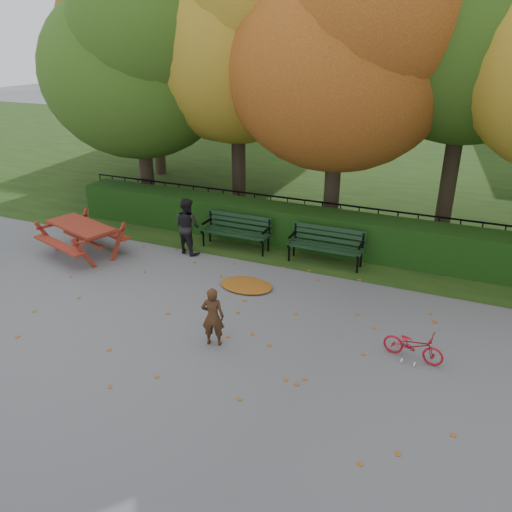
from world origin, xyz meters
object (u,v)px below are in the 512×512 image
at_px(child, 213,317).
at_px(adult, 187,226).
at_px(picnic_table, 81,231).
at_px(tree_f, 153,18).
at_px(bench_left, 237,229).
at_px(bench_right, 326,243).
at_px(tree_b, 244,24).
at_px(bicycle, 413,345).
at_px(tree_a, 141,58).
at_px(tree_c, 352,48).

relative_size(child, adult, 0.77).
distance_m(picnic_table, adult, 2.64).
bearing_deg(tree_f, bench_left, -43.51).
distance_m(bench_right, adult, 3.50).
distance_m(tree_b, bench_right, 6.76).
xyz_separation_m(child, bicycle, (3.34, 0.95, -0.29)).
height_order(bench_left, child, child).
bearing_deg(tree_f, child, -52.90).
xyz_separation_m(bench_left, bench_right, (2.40, 0.00, 0.00)).
bearing_deg(bicycle, bench_right, 46.20).
height_order(tree_b, bicycle, tree_b).
bearing_deg(bicycle, adult, 76.11).
distance_m(child, adult, 4.28).
height_order(bench_left, bench_right, same).
xyz_separation_m(tree_a, tree_f, (-1.94, 3.66, 1.17)).
bearing_deg(child, picnic_table, -40.64).
height_order(tree_a, child, tree_a).
relative_size(tree_b, picnic_table, 3.85).
height_order(tree_f, bench_left, tree_f).
bearing_deg(tree_a, child, -48.30).
relative_size(bench_left, adult, 1.24).
distance_m(tree_f, bicycle, 14.91).
xyz_separation_m(tree_c, bench_left, (-2.13, -2.26, -4.30)).
height_order(tree_f, child, tree_f).
bearing_deg(tree_b, picnic_table, -113.65).
distance_m(tree_f, child, 13.28).
relative_size(tree_b, bench_left, 4.88).
bearing_deg(tree_c, tree_b, 166.55).
relative_size(child, bicycle, 1.09).
xyz_separation_m(tree_f, bench_left, (5.83, -5.54, -5.17)).
xyz_separation_m(tree_f, picnic_table, (2.48, -7.53, -5.05)).
height_order(tree_a, tree_f, tree_f).
bearing_deg(tree_c, bicycle, -63.49).
xyz_separation_m(tree_a, tree_b, (2.74, 1.17, 0.88)).
height_order(bench_right, child, child).
height_order(tree_b, picnic_table, tree_b).
bearing_deg(bench_right, bicycle, -52.70).
xyz_separation_m(tree_a, tree_c, (6.02, 0.38, 0.30)).
height_order(tree_b, bench_left, tree_b).
distance_m(tree_b, picnic_table, 7.28).
bearing_deg(bench_right, child, -101.26).
height_order(tree_a, bench_left, tree_a).
height_order(tree_a, bench_right, tree_a).
height_order(child, bicycle, child).
bearing_deg(tree_f, picnic_table, -71.75).
xyz_separation_m(child, adult, (-2.56, 3.43, 0.16)).
xyz_separation_m(picnic_table, bicycle, (8.25, -1.29, -0.37)).
bearing_deg(adult, child, 141.49).
xyz_separation_m(tree_f, adult, (4.83, -6.34, -4.97)).
relative_size(tree_a, bicycle, 7.27).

